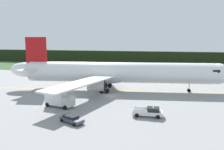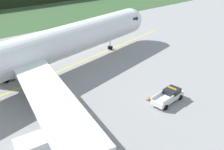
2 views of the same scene
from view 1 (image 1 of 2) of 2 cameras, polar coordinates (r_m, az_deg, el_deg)
The scene contains 9 objects.
ground at distance 56.03m, azimuth -0.94°, elevation -5.47°, with size 320.00×320.00×0.00m, color gray.
grass_verge at distance 106.62m, azimuth 6.88°, elevation 1.43°, with size 320.00×35.75×0.04m, color #314F2B.
distant_tree_line at distance 127.26m, azimuth 8.30°, elevation 4.42°, with size 288.00×4.94×7.94m, color black.
taxiway_centerline_main at distance 61.84m, azimuth 1.73°, elevation -4.08°, with size 82.14×0.30×0.01m, color yellow.
airliner at distance 60.92m, azimuth 1.26°, elevation 0.59°, with size 61.84×47.43×15.06m.
ops_pickup_truck at distance 41.53m, azimuth 9.68°, elevation -9.54°, with size 5.72×2.51×1.94m.
catering_truck at distance 47.89m, azimuth -13.79°, elevation -6.08°, with size 6.53×3.49×3.51m.
staff_car at distance 38.78m, azimuth -10.62°, elevation -11.25°, with size 4.83×3.40×1.30m.
apron_cone at distance 43.91m, azimuth 7.48°, elevation -9.22°, with size 0.57×0.57×0.71m.
Camera 1 is at (15.02, -52.12, 14.07)m, focal length 34.68 mm.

